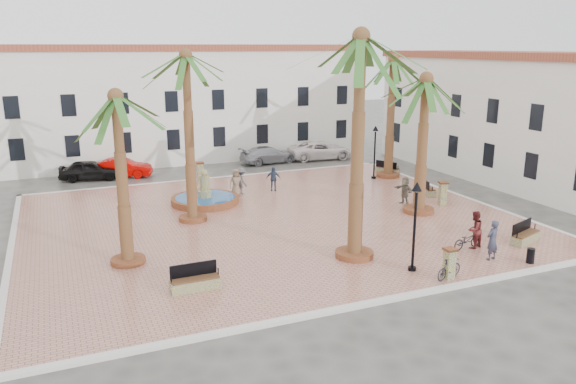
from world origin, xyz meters
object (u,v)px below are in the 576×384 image
Objects in this scene: bench_ne at (387,170)px; pedestrian_fountain_a at (236,183)px; palm_e at (425,96)px; bench_se at (525,237)px; palm_sw at (117,116)px; lamppost_s at (415,211)px; bollard_e at (443,193)px; bollard_se at (449,263)px; bicycle_b at (449,268)px; fountain at (205,199)px; litter_bin at (531,256)px; pedestrian_north at (242,181)px; palm_ne at (393,72)px; cyclist_b at (474,230)px; lamppost_e at (375,143)px; palm_nw at (186,73)px; palm_s at (360,61)px; car_black at (90,170)px; car_white at (321,150)px; pedestrian_fountain_b at (273,179)px; car_silver at (268,155)px; bench_e at (427,190)px; bollard_n at (200,172)px; bench_s at (195,283)px; pedestrian_east at (405,190)px; cyclist_a at (492,240)px.

bench_ne is 12.60m from pedestrian_fountain_a.
bench_se is at bearing -74.73° from palm_e.
palm_sw is 12.94m from lamppost_s.
bollard_e is (18.64, 2.22, -5.72)m from palm_sw.
bollard_se is 0.24m from bicycle_b.
fountain is 18.40m from litter_bin.
lamppost_s is at bearing 179.51° from pedestrian_north.
palm_ne reaches higher than cyclist_b.
lamppost_e is 7.77m from bollard_e.
palm_nw is at bearing -161.70° from lamppost_e.
palm_s reaches higher than bicycle_b.
car_white reaches higher than car_black.
palm_nw is 16.08m from bicycle_b.
pedestrian_fountain_b reaches higher than litter_bin.
car_silver is (13.70, 18.47, -5.91)m from palm_sw.
palm_sw is at bearing 118.52° from bench_e.
car_silver is (-6.56, 7.72, 0.27)m from bench_ne.
bicycle_b is (5.27, -20.09, -0.33)m from bollard_n.
lamppost_s is 0.81× the size of car_silver.
bench_ne is (18.20, 14.67, -0.02)m from bench_s.
bollard_se is at bearing 127.22° from bench_ne.
bollard_se is at bearing -111.59° from lamppost_e.
pedestrian_east is at bearing -105.69° from lamppost_e.
car_black is at bearing 11.23° from bicycle_b.
bench_ne is (3.85, 9.26, -6.33)m from palm_e.
car_white is (-1.82, 7.58, 0.34)m from bench_ne.
car_white is at bearing -13.92° from bench_ne.
palm_s is at bearing -80.44° from pedestrian_fountain_a.
palm_nw is at bearing 123.15° from lamppost_s.
lamppost_s is at bearing -115.89° from lamppost_e.
pedestrian_east is (6.09, -6.13, 0.04)m from pedestrian_fountain_b.
pedestrian_east reaches higher than bench_ne.
bench_se is 7.51m from lamppost_s.
palm_e is 9.06m from bench_se.
bollard_se is (11.88, -6.90, -5.77)m from palm_sw.
cyclist_a is at bearing -16.15° from pedestrian_east.
bench_s is at bearing -62.42° from palm_sw.
pedestrian_fountain_a is at bearing -0.40° from bicycle_b.
lamppost_s reaches higher than bench_se.
pedestrian_north is 0.36× the size of car_silver.
bench_ne is 19.53m from bicycle_b.
car_silver is (-4.42, 23.26, 0.25)m from bench_se.
palm_sw is 11.42× the size of litter_bin.
bollard_n is (-12.67, 8.54, 0.50)m from bench_e.
palm_ne is 5.85× the size of bollard_n.
bench_ne is (2.13, 15.54, -0.02)m from bench_se.
bollard_e reaches higher than car_silver.
car_white is (6.55, 25.23, -0.07)m from bollard_se.
bollard_se is (2.33, -3.68, -7.96)m from palm_s.
car_silver is at bearing 85.91° from bollard_se.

